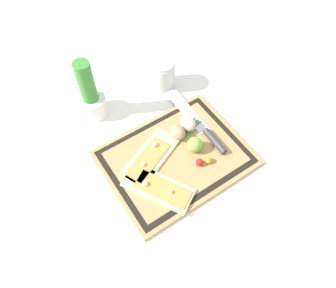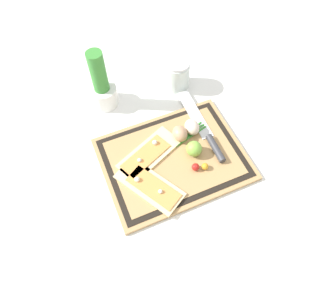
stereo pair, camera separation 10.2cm
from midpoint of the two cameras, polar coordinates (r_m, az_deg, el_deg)
ground_plane at (r=1.03m, az=-1.52°, el=-2.86°), size 6.00×6.00×0.00m
cutting_board at (r=1.02m, az=-1.53°, el=-2.64°), size 0.44×0.34×0.02m
pizza_slice_near at (r=0.96m, az=-4.66°, el=-7.89°), size 0.18×0.22×0.02m
pizza_slice_far at (r=1.01m, az=-5.96°, el=-2.47°), size 0.22×0.16×0.02m
knife at (r=1.06m, az=3.70°, el=2.24°), size 0.04×0.31×0.02m
egg_brown at (r=1.04m, az=-1.12°, el=1.89°), size 0.05×0.06×0.05m
egg_pink at (r=1.06m, az=0.75°, el=3.32°), size 0.05×0.06×0.05m
lime at (r=1.01m, az=1.82°, el=-0.33°), size 0.05×0.05×0.05m
cherry_tomato_red at (r=0.99m, az=2.61°, el=-3.43°), size 0.02×0.02×0.02m
cherry_tomato_yellow at (r=1.00m, az=4.17°, el=-3.07°), size 0.02×0.02×0.02m
scallion_bunch at (r=1.03m, az=-2.39°, el=-1.21°), size 0.29×0.12×0.01m
herb_pot at (r=1.12m, az=-15.94°, el=7.67°), size 0.10×0.10×0.22m
sauce_jar at (r=1.19m, az=-3.47°, el=11.63°), size 0.09×0.09×0.11m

